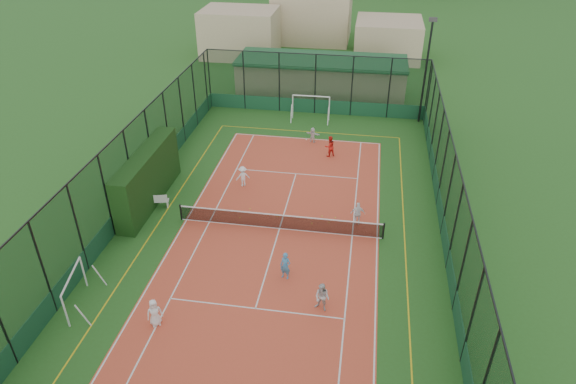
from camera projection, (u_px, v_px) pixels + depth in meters
name	position (u px, v px, depth m)	size (l,w,h in m)	color
ground	(279.00, 229.00, 29.07)	(300.00, 300.00, 0.00)	#285B1F
court_slab	(279.00, 229.00, 29.07)	(11.17, 23.97, 0.01)	#C7442C
tennis_net	(279.00, 221.00, 28.80)	(11.67, 0.12, 1.06)	black
perimeter_fence	(279.00, 191.00, 27.76)	(18.12, 34.12, 5.00)	black
floodlight_ne	(426.00, 72.00, 39.70)	(0.60, 0.26, 8.25)	black
clubhouse	(321.00, 76.00, 46.75)	(15.20, 7.20, 3.15)	tan
hedge_left	(148.00, 178.00, 30.73)	(1.13, 7.52, 3.29)	black
white_bench	(154.00, 200.00, 30.72)	(1.72, 0.47, 0.97)	white
futsal_goal_near	(75.00, 291.00, 23.44)	(0.80, 2.74, 1.77)	white
futsal_goal_far	(311.00, 108.00, 41.75)	(3.09, 0.90, 1.99)	white
child_near_left	(154.00, 313.00, 22.51)	(0.68, 0.44, 1.38)	white
child_near_mid	(285.00, 266.00, 25.14)	(0.54, 0.35, 1.47)	#438BBF
child_near_right	(322.00, 297.00, 23.26)	(0.72, 0.56, 1.48)	silver
child_far_left	(243.00, 176.00, 32.77)	(0.89, 0.51, 1.38)	white
child_far_right	(358.00, 213.00, 29.12)	(0.83, 0.34, 1.41)	white
child_far_back	(313.00, 135.00, 38.29)	(1.08, 0.34, 1.16)	silver
coach	(330.00, 146.00, 36.25)	(0.75, 0.58, 1.54)	red
tennis_balls	(295.00, 217.00, 29.97)	(5.57, 1.08, 0.07)	#CCE033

